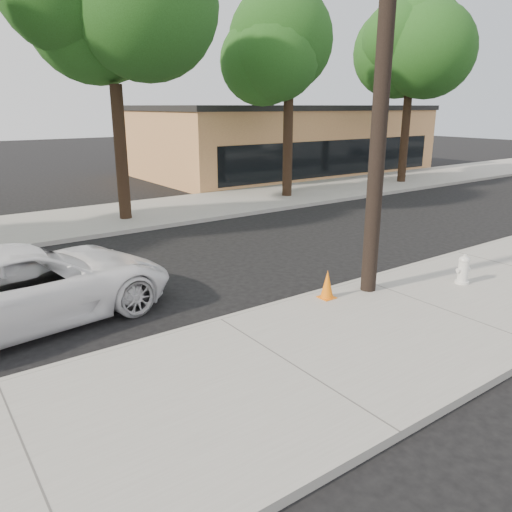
# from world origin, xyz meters

# --- Properties ---
(ground) EXTENTS (120.00, 120.00, 0.00)m
(ground) POSITION_xyz_m (0.00, 0.00, 0.00)
(ground) COLOR black
(ground) RESTS_ON ground
(near_sidewalk) EXTENTS (90.00, 4.40, 0.15)m
(near_sidewalk) POSITION_xyz_m (0.00, -4.30, 0.07)
(near_sidewalk) COLOR gray
(near_sidewalk) RESTS_ON ground
(far_sidewalk) EXTENTS (90.00, 5.00, 0.15)m
(far_sidewalk) POSITION_xyz_m (0.00, 8.50, 0.07)
(far_sidewalk) COLOR gray
(far_sidewalk) RESTS_ON ground
(curb_near) EXTENTS (90.00, 0.12, 0.16)m
(curb_near) POSITION_xyz_m (0.00, -2.10, 0.07)
(curb_near) COLOR #9E9B93
(curb_near) RESTS_ON ground
(building_main) EXTENTS (18.00, 10.00, 4.00)m
(building_main) POSITION_xyz_m (16.00, 16.00, 2.00)
(building_main) COLOR #BA784D
(building_main) RESTS_ON ground
(utility_pole) EXTENTS (1.40, 0.34, 9.00)m
(utility_pole) POSITION_xyz_m (3.60, -2.70, 4.70)
(utility_pole) COLOR black
(utility_pole) RESTS_ON near_sidewalk
(tree_c) EXTENTS (4.96, 4.80, 9.55)m
(tree_c) POSITION_xyz_m (2.22, 7.64, 6.91)
(tree_c) COLOR black
(tree_c) RESTS_ON far_sidewalk
(tree_d) EXTENTS (4.50, 4.35, 8.75)m
(tree_d) POSITION_xyz_m (10.20, 7.95, 6.37)
(tree_d) COLOR black
(tree_d) RESTS_ON far_sidewalk
(tree_e) EXTENTS (4.80, 4.65, 9.25)m
(tree_e) POSITION_xyz_m (18.21, 7.74, 6.70)
(tree_e) COLOR black
(tree_e) RESTS_ON far_sidewalk
(police_cruiser) EXTENTS (5.98, 3.35, 1.58)m
(police_cruiser) POSITION_xyz_m (-2.95, 0.24, 0.79)
(police_cruiser) COLOR white
(police_cruiser) RESTS_ON ground
(fire_hydrant) EXTENTS (0.36, 0.32, 0.67)m
(fire_hydrant) POSITION_xyz_m (5.72, -3.70, 0.47)
(fire_hydrant) COLOR white
(fire_hydrant) RESTS_ON near_sidewalk
(traffic_cone) EXTENTS (0.33, 0.33, 0.63)m
(traffic_cone) POSITION_xyz_m (2.48, -2.52, 0.46)
(traffic_cone) COLOR orange
(traffic_cone) RESTS_ON near_sidewalk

